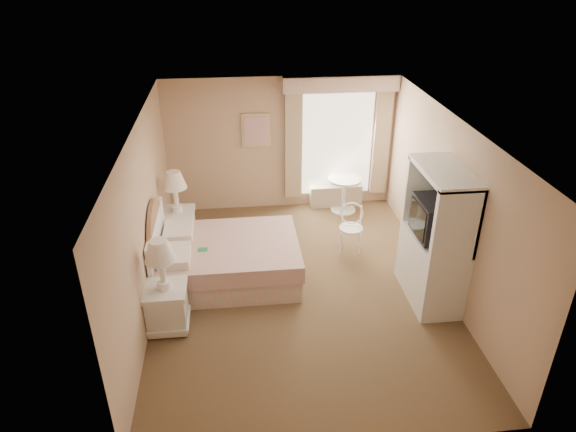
{
  "coord_description": "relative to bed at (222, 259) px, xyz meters",
  "views": [
    {
      "loc": [
        -0.87,
        -6.17,
        4.52
      ],
      "look_at": [
        -0.14,
        0.3,
        1.06
      ],
      "focal_mm": 32.0,
      "sensor_mm": 36.0,
      "label": 1
    }
  ],
  "objects": [
    {
      "name": "cafe_chair",
      "position": [
        2.11,
        0.63,
        0.13
      ],
      "size": [
        0.47,
        0.47,
        0.81
      ],
      "rotation": [
        0.0,
        0.0,
        -0.23
      ],
      "color": "white",
      "rests_on": "room"
    },
    {
      "name": "nightstand_far",
      "position": [
        -0.72,
        1.08,
        0.15
      ],
      "size": [
        0.54,
        0.54,
        1.31
      ],
      "color": "white",
      "rests_on": "room"
    },
    {
      "name": "window",
      "position": [
        2.17,
        2.25,
        1.0
      ],
      "size": [
        2.05,
        0.22,
        2.51
      ],
      "color": "white",
      "rests_on": "room"
    },
    {
      "name": "room",
      "position": [
        1.12,
        -0.4,
        0.91
      ],
      "size": [
        4.21,
        5.51,
        2.51
      ],
      "color": "brown",
      "rests_on": "ground"
    },
    {
      "name": "bed",
      "position": [
        0.0,
        0.0,
        0.0
      ],
      "size": [
        2.1,
        1.6,
        1.42
      ],
      "color": "tan",
      "rests_on": "room"
    },
    {
      "name": "round_table",
      "position": [
        2.28,
        2.0,
        0.11
      ],
      "size": [
        0.64,
        0.64,
        0.67
      ],
      "color": "white",
      "rests_on": "room"
    },
    {
      "name": "framed_art",
      "position": [
        0.67,
        2.31,
        1.21
      ],
      "size": [
        0.52,
        0.04,
        0.62
      ],
      "color": "#D5B483",
      "rests_on": "room"
    },
    {
      "name": "nightstand_near",
      "position": [
        -0.72,
        -1.07,
        0.15
      ],
      "size": [
        0.54,
        0.54,
        1.31
      ],
      "color": "white",
      "rests_on": "room"
    },
    {
      "name": "armoire",
      "position": [
        2.94,
        -0.79,
        0.48
      ],
      "size": [
        0.6,
        1.2,
        1.99
      ],
      "color": "white",
      "rests_on": "room"
    }
  ]
}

